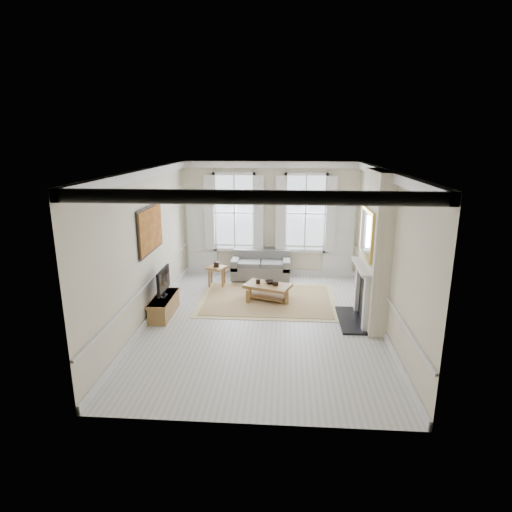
# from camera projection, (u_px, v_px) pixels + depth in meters

# --- Properties ---
(floor) EXTENTS (7.20, 7.20, 0.00)m
(floor) POSITION_uv_depth(u_px,v_px,m) (263.00, 322.00, 9.70)
(floor) COLOR #B7B5AD
(floor) RESTS_ON ground
(ceiling) EXTENTS (7.20, 7.20, 0.00)m
(ceiling) POSITION_uv_depth(u_px,v_px,m) (264.00, 170.00, 8.80)
(ceiling) COLOR white
(ceiling) RESTS_ON back_wall
(back_wall) EXTENTS (5.20, 0.00, 5.20)m
(back_wall) POSITION_uv_depth(u_px,v_px,m) (270.00, 219.00, 12.71)
(back_wall) COLOR beige
(back_wall) RESTS_ON floor
(left_wall) EXTENTS (0.00, 7.20, 7.20)m
(left_wall) POSITION_uv_depth(u_px,v_px,m) (146.00, 248.00, 9.42)
(left_wall) COLOR beige
(left_wall) RESTS_ON floor
(right_wall) EXTENTS (0.00, 7.20, 7.20)m
(right_wall) POSITION_uv_depth(u_px,v_px,m) (385.00, 252.00, 9.07)
(right_wall) COLOR beige
(right_wall) RESTS_ON floor
(window_left) EXTENTS (1.26, 0.20, 2.20)m
(window_left) POSITION_uv_depth(u_px,v_px,m) (234.00, 213.00, 12.68)
(window_left) COLOR #B2BCC6
(window_left) RESTS_ON back_wall
(window_right) EXTENTS (1.26, 0.20, 2.20)m
(window_right) POSITION_uv_depth(u_px,v_px,m) (305.00, 213.00, 12.54)
(window_right) COLOR #B2BCC6
(window_right) RESTS_ON back_wall
(door_left) EXTENTS (0.90, 0.08, 2.30)m
(door_left) POSITION_uv_depth(u_px,v_px,m) (202.00, 237.00, 12.96)
(door_left) COLOR silver
(door_left) RESTS_ON floor
(door_right) EXTENTS (0.90, 0.08, 2.30)m
(door_right) POSITION_uv_depth(u_px,v_px,m) (339.00, 239.00, 12.68)
(door_right) COLOR silver
(door_right) RESTS_ON floor
(painting) EXTENTS (0.05, 1.66, 1.06)m
(painting) POSITION_uv_depth(u_px,v_px,m) (151.00, 229.00, 9.62)
(painting) COLOR #C18121
(painting) RESTS_ON left_wall
(chimney_breast) EXTENTS (0.35, 1.70, 3.38)m
(chimney_breast) POSITION_uv_depth(u_px,v_px,m) (375.00, 249.00, 9.27)
(chimney_breast) COLOR beige
(chimney_breast) RESTS_ON floor
(hearth) EXTENTS (0.55, 1.50, 0.05)m
(hearth) POSITION_uv_depth(u_px,v_px,m) (351.00, 320.00, 9.75)
(hearth) COLOR black
(hearth) RESTS_ON floor
(fireplace) EXTENTS (0.21, 1.45, 1.33)m
(fireplace) POSITION_uv_depth(u_px,v_px,m) (362.00, 291.00, 9.55)
(fireplace) COLOR silver
(fireplace) RESTS_ON floor
(mirror) EXTENTS (0.06, 1.26, 1.06)m
(mirror) POSITION_uv_depth(u_px,v_px,m) (366.00, 233.00, 9.20)
(mirror) COLOR gold
(mirror) RESTS_ON chimney_breast
(sofa) EXTENTS (1.70, 0.83, 0.83)m
(sofa) POSITION_uv_depth(u_px,v_px,m) (261.00, 267.00, 12.61)
(sofa) COLOR #5B5B59
(sofa) RESTS_ON floor
(side_table) EXTENTS (0.60, 0.60, 0.55)m
(side_table) POSITION_uv_depth(u_px,v_px,m) (217.00, 270.00, 12.01)
(side_table) COLOR brown
(side_table) RESTS_ON floor
(rug) EXTENTS (3.50, 2.60, 0.02)m
(rug) POSITION_uv_depth(u_px,v_px,m) (268.00, 300.00, 11.01)
(rug) COLOR tan
(rug) RESTS_ON floor
(coffee_table) EXTENTS (1.29, 1.01, 0.42)m
(coffee_table) POSITION_uv_depth(u_px,v_px,m) (268.00, 287.00, 10.92)
(coffee_table) COLOR brown
(coffee_table) RESTS_ON rug
(ceramic_pot_a) EXTENTS (0.11, 0.11, 0.11)m
(ceramic_pot_a) POSITION_uv_depth(u_px,v_px,m) (258.00, 282.00, 10.95)
(ceramic_pot_a) COLOR black
(ceramic_pot_a) RESTS_ON coffee_table
(ceramic_pot_b) EXTENTS (0.15, 0.15, 0.11)m
(ceramic_pot_b) POSITION_uv_depth(u_px,v_px,m) (276.00, 283.00, 10.83)
(ceramic_pot_b) COLOR black
(ceramic_pot_b) RESTS_ON coffee_table
(bowl) EXTENTS (0.34, 0.34, 0.06)m
(bowl) POSITION_uv_depth(u_px,v_px,m) (270.00, 282.00, 10.99)
(bowl) COLOR black
(bowl) RESTS_ON coffee_table
(tv_stand) EXTENTS (0.41, 1.28, 0.46)m
(tv_stand) POSITION_uv_depth(u_px,v_px,m) (164.00, 306.00, 10.03)
(tv_stand) COLOR brown
(tv_stand) RESTS_ON floor
(tv) EXTENTS (0.08, 0.90, 0.68)m
(tv) POSITION_uv_depth(u_px,v_px,m) (163.00, 281.00, 9.86)
(tv) COLOR black
(tv) RESTS_ON tv_stand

